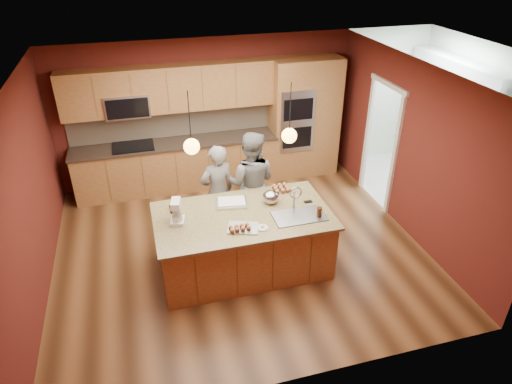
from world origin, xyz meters
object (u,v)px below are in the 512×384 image
object	(u,v)px
person_left	(218,192)
stand_mixer	(177,213)
island	(245,241)
person_right	(251,183)
mixing_bowl	(271,197)

from	to	relation	value
person_left	stand_mixer	distance (m)	1.16
island	person_right	world-z (taller)	person_right
island	person_right	size ratio (longest dim) A/B	1.43
island	person_right	bearing A→B (deg)	69.73
island	stand_mixer	world-z (taller)	island
person_left	person_right	size ratio (longest dim) A/B	0.91
island	mixing_bowl	xyz separation A→B (m)	(0.45, 0.21, 0.53)
island	person_left	xyz separation A→B (m)	(-0.19, 0.94, 0.32)
island	stand_mixer	xyz separation A→B (m)	(-0.91, 0.06, 0.58)
person_right	stand_mixer	size ratio (longest dim) A/B	5.07
person_right	mixing_bowl	bearing A→B (deg)	121.31
mixing_bowl	person_left	bearing A→B (deg)	131.14
island	person_left	size ratio (longest dim) A/B	1.57
stand_mixer	mixing_bowl	bearing A→B (deg)	18.88
person_left	person_right	xyz separation A→B (m)	(0.54, -0.00, 0.08)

